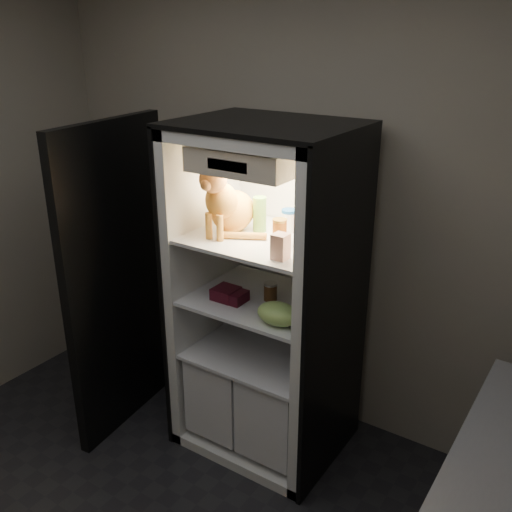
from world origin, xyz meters
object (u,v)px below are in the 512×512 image
(parmesan_shaker, at_px, (260,214))
(berry_box_right, at_px, (235,297))
(pepper_jar, at_px, (322,221))
(condiment_jar, at_px, (270,291))
(cream_carton, at_px, (280,247))
(mayo_tub, at_px, (289,220))
(berry_box_left, at_px, (226,293))
(refrigerator, at_px, (268,317))
(salsa_jar, at_px, (280,231))
(soda_can_b, at_px, (312,302))
(soda_can_a, at_px, (307,287))
(soda_can_c, at_px, (303,300))
(tabby_cat, at_px, (227,204))
(grape_bag, at_px, (278,314))

(parmesan_shaker, xyz_separation_m, berry_box_right, (-0.04, -0.19, -0.41))
(pepper_jar, bearing_deg, condiment_jar, -155.81)
(parmesan_shaker, height_order, cream_carton, parmesan_shaker)
(mayo_tub, height_order, berry_box_left, mayo_tub)
(refrigerator, height_order, parmesan_shaker, refrigerator)
(cream_carton, relative_size, berry_box_right, 1.05)
(berry_box_left, bearing_deg, berry_box_right, -1.65)
(salsa_jar, distance_m, berry_box_left, 0.48)
(refrigerator, bearing_deg, soda_can_b, -14.11)
(parmesan_shaker, distance_m, soda_can_a, 0.46)
(cream_carton, relative_size, soda_can_a, 0.91)
(parmesan_shaker, xyz_separation_m, soda_can_c, (0.32, -0.09, -0.38))
(tabby_cat, height_order, berry_box_right, tabby_cat)
(pepper_jar, xyz_separation_m, grape_bag, (-0.06, -0.31, -0.41))
(refrigerator, relative_size, condiment_jar, 19.11)
(grape_bag, bearing_deg, berry_box_right, 165.62)
(soda_can_a, height_order, grape_bag, soda_can_a)
(tabby_cat, relative_size, parmesan_shaker, 2.25)
(soda_can_a, distance_m, soda_can_b, 0.18)
(salsa_jar, height_order, berry_box_left, salsa_jar)
(soda_can_a, bearing_deg, salsa_jar, -115.24)
(tabby_cat, relative_size, grape_bag, 1.92)
(salsa_jar, relative_size, condiment_jar, 1.31)
(salsa_jar, relative_size, berry_box_left, 1.02)
(berry_box_left, bearing_deg, soda_can_a, 34.40)
(berry_box_right, bearing_deg, condiment_jar, 39.65)
(soda_can_c, bearing_deg, berry_box_right, -164.60)
(grape_bag, distance_m, berry_box_right, 0.33)
(cream_carton, bearing_deg, tabby_cat, 159.82)
(salsa_jar, xyz_separation_m, grape_bag, (0.10, -0.17, -0.36))
(tabby_cat, xyz_separation_m, berry_box_right, (0.09, -0.07, -0.48))
(salsa_jar, xyz_separation_m, berry_box_left, (-0.28, -0.08, -0.38))
(soda_can_c, xyz_separation_m, grape_bag, (-0.04, -0.18, -0.01))
(condiment_jar, bearing_deg, soda_can_a, 39.46)
(cream_carton, distance_m, berry_box_right, 0.51)
(tabby_cat, height_order, pepper_jar, tabby_cat)
(soda_can_a, distance_m, grape_bag, 0.33)
(soda_can_b, distance_m, berry_box_left, 0.48)
(tabby_cat, bearing_deg, pepper_jar, 16.04)
(soda_can_b, distance_m, condiment_jar, 0.26)
(parmesan_shaker, bearing_deg, soda_can_a, 12.67)
(mayo_tub, relative_size, pepper_jar, 0.53)
(refrigerator, xyz_separation_m, pepper_jar, (0.29, 0.04, 0.61))
(salsa_jar, relative_size, cream_carton, 1.05)
(soda_can_b, bearing_deg, refrigerator, 165.89)
(mayo_tub, bearing_deg, berry_box_left, -128.16)
(condiment_jar, bearing_deg, berry_box_right, -140.35)
(parmesan_shaker, bearing_deg, berry_box_right, -100.62)
(grape_bag, bearing_deg, tabby_cat, 159.95)
(salsa_jar, height_order, berry_box_right, salsa_jar)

